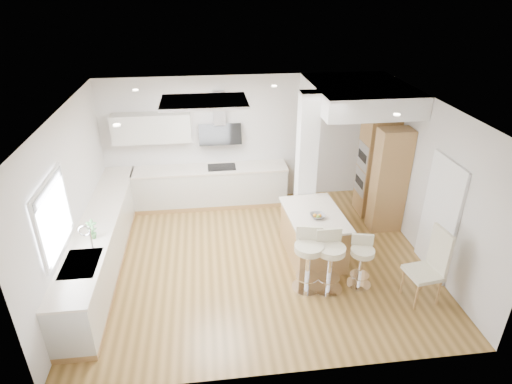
{
  "coord_description": "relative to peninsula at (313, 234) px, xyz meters",
  "views": [
    {
      "loc": [
        -0.8,
        -6.3,
        4.62
      ],
      "look_at": [
        0.03,
        0.4,
        1.18
      ],
      "focal_mm": 30.0,
      "sensor_mm": 36.0,
      "label": 1
    }
  ],
  "objects": [
    {
      "name": "ground",
      "position": [
        -1.02,
        -0.03,
        -0.44
      ],
      "size": [
        6.0,
        6.0,
        0.0
      ],
      "primitive_type": "plane",
      "color": "olive",
      "rests_on": "ground"
    },
    {
      "name": "ceiling",
      "position": [
        -1.02,
        -0.03,
        -0.44
      ],
      "size": [
        6.0,
        5.0,
        0.02
      ],
      "primitive_type": "cube",
      "color": "white",
      "rests_on": "ground"
    },
    {
      "name": "wall_back",
      "position": [
        -1.02,
        2.47,
        0.96
      ],
      "size": [
        6.0,
        0.04,
        2.8
      ],
      "primitive_type": "cube",
      "color": "silver",
      "rests_on": "ground"
    },
    {
      "name": "wall_left",
      "position": [
        -4.02,
        -0.03,
        0.96
      ],
      "size": [
        0.04,
        5.0,
        2.8
      ],
      "primitive_type": "cube",
      "color": "silver",
      "rests_on": "ground"
    },
    {
      "name": "wall_right",
      "position": [
        1.98,
        -0.03,
        0.96
      ],
      "size": [
        0.04,
        5.0,
        2.8
      ],
      "primitive_type": "cube",
      "color": "silver",
      "rests_on": "ground"
    },
    {
      "name": "skylight",
      "position": [
        -1.81,
        0.57,
        2.33
      ],
      "size": [
        4.1,
        2.1,
        0.06
      ],
      "color": "white",
      "rests_on": "ground"
    },
    {
      "name": "window_left",
      "position": [
        -3.98,
        -0.93,
        1.25
      ],
      "size": [
        0.06,
        1.28,
        1.07
      ],
      "color": "white",
      "rests_on": "ground"
    },
    {
      "name": "doorway_right",
      "position": [
        1.95,
        -0.63,
        0.56
      ],
      "size": [
        0.05,
        1.0,
        2.1
      ],
      "color": "#4F443E",
      "rests_on": "ground"
    },
    {
      "name": "counter_left",
      "position": [
        -3.72,
        0.2,
        0.01
      ],
      "size": [
        0.63,
        4.5,
        1.35
      ],
      "color": "#AF834B",
      "rests_on": "ground"
    },
    {
      "name": "counter_back",
      "position": [
        -1.94,
        2.19,
        0.25
      ],
      "size": [
        3.62,
        0.63,
        2.5
      ],
      "color": "#AF834B",
      "rests_on": "ground"
    },
    {
      "name": "pillar",
      "position": [
        0.03,
        0.92,
        0.96
      ],
      "size": [
        0.35,
        0.35,
        2.8
      ],
      "color": "white",
      "rests_on": "ground"
    },
    {
      "name": "soffit",
      "position": [
        1.08,
        1.37,
        2.16
      ],
      "size": [
        1.78,
        2.2,
        0.4
      ],
      "color": "white",
      "rests_on": "ground"
    },
    {
      "name": "oven_column",
      "position": [
        1.66,
        1.19,
        0.61
      ],
      "size": [
        0.63,
        1.21,
        2.1
      ],
      "color": "#AF834B",
      "rests_on": "ground"
    },
    {
      "name": "peninsula",
      "position": [
        0.0,
        0.0,
        0.0
      ],
      "size": [
        1.05,
        1.5,
        0.95
      ],
      "rotation": [
        0.0,
        0.0,
        0.06
      ],
      "color": "#AF834B",
      "rests_on": "ground"
    },
    {
      "name": "bar_stool_a",
      "position": [
        -0.31,
        -0.89,
        0.16
      ],
      "size": [
        0.58,
        0.58,
        1.08
      ],
      "rotation": [
        0.0,
        0.0,
        -0.21
      ],
      "color": "white",
      "rests_on": "ground"
    },
    {
      "name": "bar_stool_b",
      "position": [
        0.03,
        -0.96,
        0.15
      ],
      "size": [
        0.48,
        0.48,
        1.06
      ],
      "rotation": [
        0.0,
        0.0,
        0.01
      ],
      "color": "white",
      "rests_on": "ground"
    },
    {
      "name": "bar_stool_c",
      "position": [
        0.57,
        -0.92,
        0.06
      ],
      "size": [
        0.48,
        0.48,
        0.9
      ],
      "rotation": [
        0.0,
        0.0,
        -0.23
      ],
      "color": "white",
      "rests_on": "ground"
    },
    {
      "name": "dining_chair",
      "position": [
        1.51,
        -1.36,
        0.22
      ],
      "size": [
        0.55,
        0.55,
        1.25
      ],
      "rotation": [
        0.0,
        0.0,
        0.14
      ],
      "color": "beige",
      "rests_on": "ground"
    }
  ]
}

